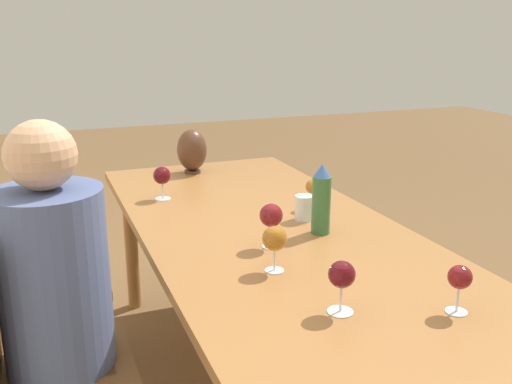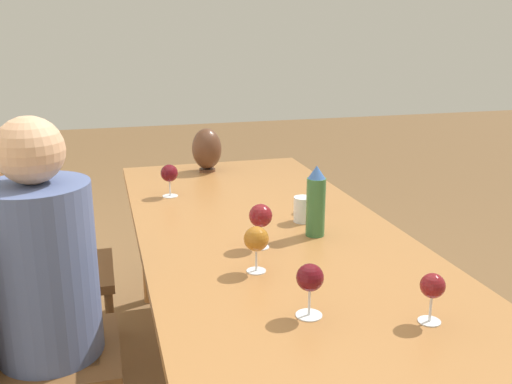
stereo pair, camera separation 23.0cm
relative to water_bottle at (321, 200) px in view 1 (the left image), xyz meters
The scene contains 13 objects.
dining_table 0.28m from the water_bottle, 52.52° to the left, with size 2.27×0.97×0.76m.
water_bottle is the anchor object (origin of this frame).
water_tumbler 0.18m from the water_bottle, ahead, with size 0.07×0.07×0.10m.
vase 1.08m from the water_bottle, 11.03° to the left, with size 0.16×0.16×0.23m.
wine_glass_0 0.24m from the water_bottle, 105.90° to the left, with size 0.08×0.08×0.16m.
wine_glass_1 0.69m from the water_bottle, behind, with size 0.07×0.07×0.14m.
wine_glass_2 0.62m from the water_bottle, 157.49° to the left, with size 0.07×0.07×0.15m.
wine_glass_3 0.39m from the water_bottle, 130.82° to the left, with size 0.08×0.08×0.15m.
wine_glass_4 0.29m from the water_bottle, 20.86° to the right, with size 0.07×0.07×0.13m.
wine_glass_5 0.79m from the water_bottle, 35.22° to the left, with size 0.08×0.08×0.15m.
chair_near 1.10m from the water_bottle, 92.47° to the left, with size 0.44×0.44×0.94m.
chair_far 1.27m from the water_bottle, 58.01° to the left, with size 0.44×0.44×0.94m.
person_near 0.96m from the water_bottle, 92.70° to the left, with size 0.34×0.34×1.25m.
Camera 1 is at (-1.90, 0.81, 1.51)m, focal length 40.00 mm.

